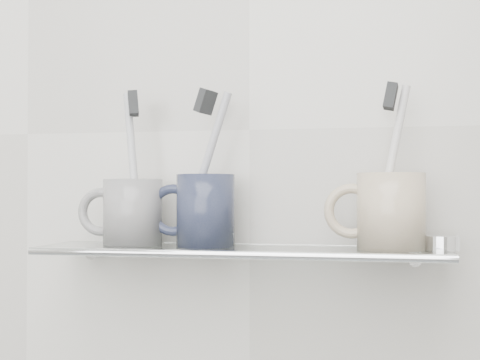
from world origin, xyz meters
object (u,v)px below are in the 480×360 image
(mug_left, at_px, (133,212))
(mug_center, at_px, (206,210))
(mug_right, at_px, (391,211))
(shelf_glass, at_px, (240,251))

(mug_left, relative_size, mug_center, 0.94)
(mug_left, xyz_separation_m, mug_right, (0.32, 0.00, 0.00))
(shelf_glass, xyz_separation_m, mug_center, (-0.04, 0.00, 0.05))
(mug_left, bearing_deg, mug_right, 13.53)
(mug_center, bearing_deg, mug_right, -1.84)
(shelf_glass, distance_m, mug_right, 0.19)
(shelf_glass, xyz_separation_m, mug_left, (-0.14, 0.00, 0.05))
(mug_center, height_order, mug_right, same)
(mug_right, bearing_deg, shelf_glass, -177.06)
(mug_left, distance_m, mug_right, 0.32)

